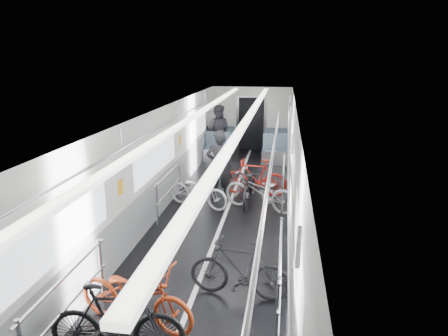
# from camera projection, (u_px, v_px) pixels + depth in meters

# --- Properties ---
(car_shell) EXTENTS (3.02, 14.01, 2.41)m
(car_shell) POSITION_uv_depth(u_px,v_px,m) (234.00, 152.00, 10.26)
(car_shell) COLOR black
(car_shell) RESTS_ON ground
(bike_left_near) EXTENTS (1.83, 0.99, 0.91)m
(bike_left_near) POSITION_uv_depth(u_px,v_px,m) (135.00, 295.00, 5.29)
(bike_left_near) COLOR #B73A16
(bike_left_near) RESTS_ON floor
(bike_left_mid) EXTENTS (1.68, 0.62, 0.98)m
(bike_left_mid) POSITION_uv_depth(u_px,v_px,m) (117.00, 322.00, 4.71)
(bike_left_mid) COLOR black
(bike_left_mid) RESTS_ON floor
(bike_left_far) EXTENTS (1.68, 1.06, 0.84)m
(bike_left_far) POSITION_uv_depth(u_px,v_px,m) (198.00, 190.00, 9.53)
(bike_left_far) COLOR silver
(bike_left_far) RESTS_ON floor
(bike_right_near) EXTENTS (1.58, 0.58, 0.93)m
(bike_right_near) POSITION_uv_depth(u_px,v_px,m) (240.00, 269.00, 5.93)
(bike_right_near) COLOR black
(bike_right_near) RESTS_ON floor
(bike_right_mid) EXTENTS (1.89, 1.18, 0.94)m
(bike_right_mid) POSITION_uv_depth(u_px,v_px,m) (260.00, 191.00, 9.30)
(bike_right_mid) COLOR #9E9FA3
(bike_right_mid) RESTS_ON floor
(bike_right_far) EXTENTS (1.66, 0.58, 0.98)m
(bike_right_far) POSITION_uv_depth(u_px,v_px,m) (256.00, 177.00, 10.30)
(bike_right_far) COLOR #B42116
(bike_right_far) RESTS_ON floor
(bike_aisle) EXTENTS (0.68, 1.77, 0.92)m
(bike_aisle) POSITION_uv_depth(u_px,v_px,m) (250.00, 185.00, 9.78)
(bike_aisle) COLOR black
(bike_aisle) RESTS_ON floor
(person_standing) EXTENTS (0.71, 0.53, 1.79)m
(person_standing) POSITION_uv_depth(u_px,v_px,m) (219.00, 166.00, 9.87)
(person_standing) COLOR black
(person_standing) RESTS_ON floor
(person_seated) EXTENTS (1.00, 0.82, 1.87)m
(person_seated) POSITION_uv_depth(u_px,v_px,m) (218.00, 131.00, 14.22)
(person_seated) COLOR #2F2C34
(person_seated) RESTS_ON floor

